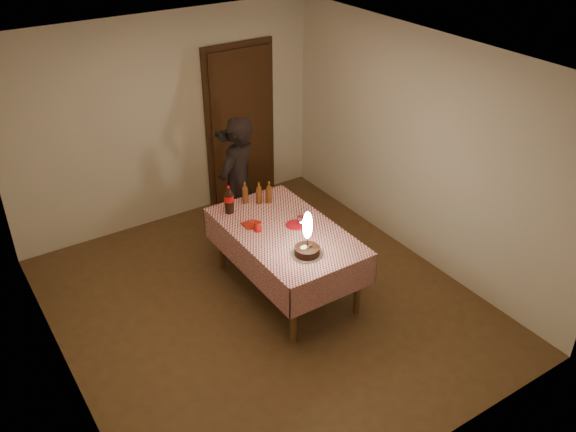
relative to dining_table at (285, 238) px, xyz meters
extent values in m
cube|color=brown|center=(-0.33, -0.11, -0.66)|extent=(4.00, 4.50, 0.01)
cube|color=beige|center=(-0.33, 2.14, 0.64)|extent=(4.00, 0.04, 2.60)
cube|color=beige|center=(-0.33, -2.36, 0.64)|extent=(4.00, 0.04, 2.60)
cube|color=beige|center=(-2.33, -0.11, 0.64)|extent=(0.04, 4.50, 2.60)
cube|color=beige|center=(1.67, -0.11, 0.64)|extent=(0.04, 4.50, 2.60)
cube|color=silver|center=(-0.33, -0.11, 1.94)|extent=(4.00, 4.50, 0.04)
cube|color=#472814|center=(0.67, 2.11, 0.37)|extent=(0.85, 0.05, 2.05)
sphere|color=#B28C33|center=(0.35, 2.06, 0.34)|extent=(0.06, 0.06, 0.06)
cube|color=brown|center=(0.00, 0.00, 0.07)|extent=(0.90, 1.60, 0.04)
cylinder|color=brown|center=(-0.39, -0.74, -0.30)|extent=(0.07, 0.07, 0.71)
cylinder|color=brown|center=(0.39, -0.74, -0.30)|extent=(0.07, 0.07, 0.71)
cylinder|color=brown|center=(-0.39, 0.74, -0.30)|extent=(0.07, 0.07, 0.71)
cylinder|color=brown|center=(0.39, 0.74, -0.30)|extent=(0.07, 0.07, 0.71)
cube|color=beige|center=(0.00, 0.00, 0.10)|extent=(1.02, 1.72, 0.01)
cube|color=beige|center=(0.00, -0.85, -0.08)|extent=(1.02, 0.01, 0.34)
cube|color=beige|center=(0.00, 0.85, -0.08)|extent=(1.02, 0.01, 0.34)
cube|color=beige|center=(-0.50, 0.00, -0.08)|extent=(0.01, 1.72, 0.34)
cube|color=beige|center=(0.50, 0.00, -0.08)|extent=(0.01, 1.72, 0.34)
cylinder|color=white|center=(-0.07, -0.49, 0.10)|extent=(0.31, 0.31, 0.01)
cylinder|color=black|center=(-0.07, -0.49, 0.14)|extent=(0.24, 0.24, 0.07)
cylinder|color=white|center=(-0.09, -0.47, 0.18)|extent=(0.07, 0.07, 0.00)
sphere|color=red|center=(-0.03, -0.50, 0.19)|extent=(0.02, 0.02, 0.02)
cube|color=#19721E|center=(-0.02, -0.51, 0.18)|extent=(0.02, 0.01, 0.00)
cube|color=#19721E|center=(-0.04, -0.51, 0.18)|extent=(0.01, 0.02, 0.00)
cylinder|color=#262628|center=(-0.07, -0.49, 0.24)|extent=(0.01, 0.01, 0.12)
ellipsoid|color=#FFF2BF|center=(-0.07, -0.49, 0.43)|extent=(0.09, 0.09, 0.29)
sphere|color=white|center=(-0.07, -0.49, 0.32)|extent=(0.04, 0.04, 0.04)
cylinder|color=red|center=(0.15, 0.02, 0.11)|extent=(0.22, 0.22, 0.01)
cylinder|color=#AC150B|center=(-0.24, 0.15, 0.15)|extent=(0.08, 0.08, 0.10)
cylinder|color=silver|center=(0.20, 0.01, 0.15)|extent=(0.07, 0.07, 0.09)
cube|color=red|center=(-0.25, 0.27, 0.11)|extent=(0.15, 0.15, 0.02)
cylinder|color=black|center=(-0.30, 0.64, 0.21)|extent=(0.10, 0.10, 0.22)
cylinder|color=red|center=(-0.30, 0.64, 0.27)|extent=(0.10, 0.10, 0.07)
cone|color=black|center=(-0.30, 0.64, 0.36)|extent=(0.10, 0.10, 0.08)
cylinder|color=red|center=(-0.30, 0.64, 0.41)|extent=(0.03, 0.03, 0.02)
cylinder|color=#5E2E10|center=(-0.06, 0.73, 0.19)|extent=(0.06, 0.06, 0.18)
cone|color=#5E2E10|center=(-0.06, 0.73, 0.31)|extent=(0.06, 0.06, 0.06)
cylinder|color=olive|center=(-0.06, 0.73, 0.35)|extent=(0.02, 0.02, 0.02)
cylinder|color=#5E2E10|center=(0.17, 0.59, 0.19)|extent=(0.06, 0.06, 0.18)
cone|color=#5E2E10|center=(0.17, 0.59, 0.31)|extent=(0.06, 0.06, 0.06)
cylinder|color=olive|center=(0.17, 0.59, 0.35)|extent=(0.02, 0.02, 0.02)
cylinder|color=#5E2E10|center=(0.07, 0.64, 0.19)|extent=(0.06, 0.06, 0.18)
cone|color=#5E2E10|center=(0.07, 0.64, 0.31)|extent=(0.06, 0.06, 0.06)
cylinder|color=olive|center=(0.07, 0.64, 0.35)|extent=(0.02, 0.02, 0.02)
imported|color=black|center=(0.00, 1.00, 0.17)|extent=(0.72, 0.64, 1.66)
cube|color=black|center=(-0.06, 1.12, 0.76)|extent=(0.16, 0.14, 0.10)
cylinder|color=black|center=(-0.10, 1.19, 0.76)|extent=(0.11, 0.11, 0.08)
camera|label=1|loc=(-2.89, -4.47, 3.42)|focal=38.00mm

